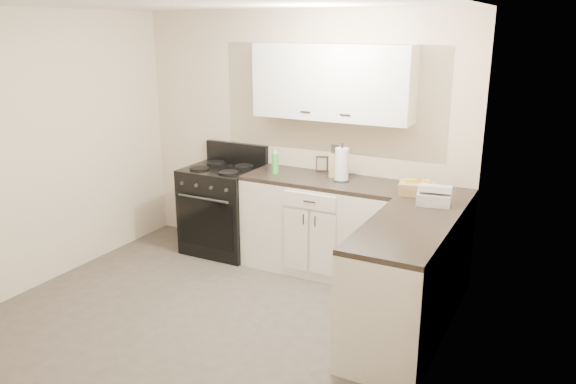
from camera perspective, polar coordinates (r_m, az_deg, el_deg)
The scene contains 19 objects.
floor at distance 4.73m, azimuth -9.06°, elevation -13.40°, with size 3.60×3.60×0.00m, color #473F38.
ceiling at distance 4.11m, azimuth -10.70°, elevation 18.43°, with size 3.60×3.60×0.00m, color white.
wall_back at distance 5.75m, azimuth 1.06°, elevation 5.54°, with size 3.60×3.60×0.00m, color beige.
wall_right at distance 3.51m, azimuth 14.41°, elevation -2.18°, with size 3.60×3.60×0.00m, color beige.
wall_left at distance 5.51m, azimuth -24.97°, elevation 3.51°, with size 3.60×3.60×0.00m, color beige.
base_cabinets_back at distance 5.53m, azimuth 3.58°, elevation -3.56°, with size 1.55×0.60×0.90m, color silver.
base_cabinets_right at distance 4.63m, azimuth 12.57°, elevation -8.04°, with size 0.60×1.90×0.90m, color silver.
countertop_back at distance 5.38m, azimuth 3.67°, elevation 1.14°, with size 1.55×0.60×0.04m, color black.
countertop_right at distance 4.46m, azimuth 12.94°, elevation -2.53°, with size 0.60×1.90×0.04m, color black.
upper_cabinets at distance 5.35m, azimuth 4.51°, elevation 11.06°, with size 1.55×0.30×0.70m, color silver.
stove at distance 6.04m, azimuth -6.59°, elevation -1.79°, with size 0.75×0.65×0.91m, color black.
knife_block at distance 5.43m, azimuth 4.76°, elevation 2.71°, with size 0.10×0.09×0.23m, color tan.
paper_towel at distance 5.30m, azimuth 5.49°, elevation 2.81°, with size 0.13×0.13×0.31m, color white.
soap_bottle at distance 5.55m, azimuth -1.30°, elevation 2.94°, with size 0.07×0.07×0.21m, color green.
picture_frame at distance 5.64m, azimuth 3.48°, elevation 2.88°, with size 0.12×0.02×0.15m, color black.
wicker_basket at distance 4.98m, azimuth 12.99°, elevation 0.33°, with size 0.31×0.21×0.10m, color tan.
countertop_grill at distance 4.76m, azimuth 14.62°, elevation -0.58°, with size 0.27×0.25×0.10m, color silver.
oven_mitt_near at distance 4.15m, azimuth 5.90°, elevation -9.98°, with size 0.02×0.15×0.26m, color black.
oven_mitt_far at distance 4.53m, azimuth 8.07°, elevation -7.24°, with size 0.02×0.16×0.28m, color black.
Camera 1 is at (2.51, -3.26, 2.34)m, focal length 35.00 mm.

